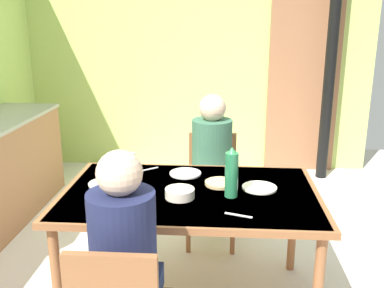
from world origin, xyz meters
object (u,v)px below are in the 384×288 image
water_bottle_green_far (232,173)px  serving_bowl_center (180,193)px  dining_table (190,201)px  person_far_diner (212,153)px  person_near_diner (124,243)px  water_bottle_green_near (114,179)px  chair_far_diner (212,181)px

water_bottle_green_far → serving_bowl_center: bearing=-171.8°
dining_table → person_far_diner: (0.11, 0.70, 0.09)m
person_near_diner → water_bottle_green_near: size_ratio=2.61×
person_far_diner → water_bottle_green_near: person_far_diner is taller
water_bottle_green_far → serving_bowl_center: (-0.29, -0.04, -0.11)m
dining_table → serving_bowl_center: bearing=-116.8°
person_near_diner → water_bottle_green_far: bearing=52.5°
chair_far_diner → person_far_diner: 0.31m
person_far_diner → water_bottle_green_far: person_far_diner is taller
person_near_diner → person_far_diner: 1.44m
dining_table → chair_far_diner: 0.86m
dining_table → chair_far_diner: bearing=82.4°
water_bottle_green_near → water_bottle_green_far: (0.65, 0.13, 0.00)m
serving_bowl_center → person_far_diner: bearing=78.5°
serving_bowl_center → water_bottle_green_far: bearing=8.2°
dining_table → person_near_diner: size_ratio=1.99×
dining_table → serving_bowl_center: size_ratio=9.02×
water_bottle_green_far → dining_table: bearing=165.8°
water_bottle_green_near → dining_table: bearing=24.8°
chair_far_diner → person_near_diner: 1.60m
person_far_diner → water_bottle_green_far: 0.78m
water_bottle_green_near → water_bottle_green_far: water_bottle_green_far is taller
chair_far_diner → serving_bowl_center: chair_far_diner is taller
person_near_diner → water_bottle_green_near: bearing=107.9°
person_far_diner → water_bottle_green_near: 1.03m
person_near_diner → water_bottle_green_far: size_ratio=2.58×
person_near_diner → water_bottle_green_far: person_near_diner is taller
person_far_diner → serving_bowl_center: size_ratio=4.53×
person_near_diner → water_bottle_green_far: 0.81m
dining_table → serving_bowl_center: serving_bowl_center is taller
serving_bowl_center → chair_far_diner: bearing=80.1°
person_far_diner → water_bottle_green_far: (0.13, -0.76, 0.11)m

